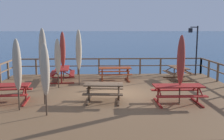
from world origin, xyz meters
name	(u,v)px	position (x,y,z in m)	size (l,w,h in m)	color
ground_plane	(113,111)	(0.00, 0.00, 0.00)	(600.00, 600.00, 0.00)	navy
wooden_deck	(113,102)	(0.00, 0.00, 0.44)	(12.69, 10.81, 0.87)	brown
railing_waterside_far	(109,64)	(0.00, 5.26, 1.60)	(12.49, 0.10, 1.09)	brown
picnic_table_front_right	(104,89)	(-0.43, -1.35, 1.42)	(1.74, 1.54, 0.78)	brown
picnic_table_mid_left	(115,71)	(0.28, 3.19, 1.43)	(1.92, 1.45, 0.78)	#993819
picnic_table_mid_centre	(178,71)	(4.08, 3.28, 1.42)	(1.56, 1.82, 0.78)	brown
picnic_table_back_right	(9,90)	(-4.37, -1.37, 1.42)	(1.81, 1.52, 0.78)	maroon
picnic_table_front_left	(178,90)	(2.60, -1.77, 1.43)	(2.01, 1.40, 0.78)	maroon
picnic_table_mid_right	(62,71)	(-2.82, 3.23, 1.44)	(1.57, 2.24, 0.78)	maroon
patio_umbrella_tall_mid_right	(45,70)	(-2.48, -3.09, 2.51)	(0.32, 0.32, 2.58)	#4C3828
patio_umbrella_tall_back_right	(43,57)	(-2.84, -1.69, 2.83)	(0.32, 0.32, 3.08)	#4C3828
patio_umbrella_short_front	(79,50)	(-1.73, 1.96, 2.78)	(0.32, 0.32, 3.00)	#4C3828
patio_umbrella_short_back	(17,65)	(-3.64, -2.42, 2.59)	(0.32, 0.32, 2.70)	#4C3828
patio_umbrella_short_mid	(181,60)	(2.68, -1.74, 2.66)	(0.32, 0.32, 2.81)	#4C3828
patio_umbrella_tall_mid_left	(63,50)	(-2.77, 3.30, 2.70)	(0.32, 0.32, 2.87)	#4C3828
patio_umbrella_tall_back_left	(58,57)	(-2.76, 1.35, 2.49)	(0.32, 0.32, 2.55)	#4C3828
lamp_post_hooked	(194,43)	(5.46, 4.64, 2.98)	(0.67, 0.32, 3.20)	black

